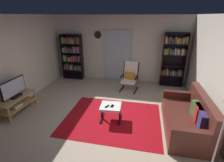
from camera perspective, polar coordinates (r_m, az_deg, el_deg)
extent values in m
plane|color=tan|center=(4.58, -3.63, -12.29)|extent=(7.02, 7.02, 0.00)
cube|color=beige|center=(6.75, 2.64, 10.98)|extent=(5.60, 0.06, 2.60)
cube|color=beige|center=(5.38, -33.09, 4.65)|extent=(0.06, 6.00, 2.60)
cube|color=beige|center=(4.20, 34.20, 0.41)|extent=(0.06, 6.00, 2.60)
cube|color=silver|center=(6.75, 1.88, 8.82)|extent=(1.10, 0.01, 2.00)
cube|color=#A50D16|center=(4.50, 0.11, -12.83)|extent=(2.51, 2.00, 0.01)
cube|color=tan|center=(5.27, -30.43, -4.87)|extent=(0.49, 1.12, 0.02)
cube|color=tan|center=(5.37, -29.92, -7.28)|extent=(0.45, 1.06, 0.02)
cylinder|color=tan|center=(4.93, -31.99, -10.17)|extent=(0.05, 0.05, 0.46)
cylinder|color=tan|center=(5.59, -25.09, -5.12)|extent=(0.05, 0.05, 0.46)
cylinder|color=tan|center=(5.83, -28.23, -4.62)|extent=(0.05, 0.05, 0.46)
cube|color=silver|center=(5.29, -30.68, -7.31)|extent=(0.30, 0.28, 0.07)
cube|color=black|center=(5.25, -30.50, -4.51)|extent=(0.20, 0.32, 0.05)
cube|color=black|center=(5.16, -31.04, -1.93)|extent=(0.04, 0.83, 0.47)
cube|color=silver|center=(5.14, -30.86, -1.95)|extent=(0.01, 0.78, 0.42)
cube|color=black|center=(7.35, -16.65, 8.06)|extent=(0.02, 0.30, 1.87)
cube|color=black|center=(6.99, -10.45, 7.95)|extent=(0.02, 0.30, 1.87)
cube|color=black|center=(7.29, -13.16, 8.29)|extent=(0.86, 0.02, 1.87)
cube|color=black|center=(7.42, -13.01, 1.14)|extent=(0.83, 0.28, 0.02)
cube|color=black|center=(7.31, -13.24, 3.76)|extent=(0.83, 0.28, 0.02)
cube|color=black|center=(7.21, -13.50, 6.58)|extent=(0.83, 0.28, 0.02)
cube|color=black|center=(7.12, -13.76, 9.48)|extent=(0.83, 0.28, 0.02)
cube|color=black|center=(7.06, -14.03, 12.44)|extent=(0.83, 0.28, 0.02)
cube|color=black|center=(7.01, -14.31, 15.31)|extent=(0.83, 0.28, 0.02)
cube|color=red|center=(7.44, -16.09, 4.51)|extent=(0.02, 0.13, 0.16)
cube|color=slate|center=(7.43, -15.76, 4.87)|extent=(0.03, 0.15, 0.25)
cube|color=brown|center=(7.43, -15.42, 4.51)|extent=(0.03, 0.15, 0.15)
cube|color=red|center=(7.38, -15.21, 4.88)|extent=(0.03, 0.14, 0.26)
cube|color=teal|center=(7.37, -14.96, 4.82)|extent=(0.02, 0.11, 0.25)
cube|color=brown|center=(7.38, -14.69, 4.56)|extent=(0.03, 0.13, 0.17)
cube|color=#212931|center=(7.37, -14.43, 4.58)|extent=(0.03, 0.24, 0.18)
cube|color=beige|center=(7.34, -14.09, 4.60)|extent=(0.04, 0.15, 0.19)
cube|color=#A39B2C|center=(7.31, -13.79, 4.78)|extent=(0.02, 0.15, 0.24)
cube|color=#C0B2AB|center=(7.30, -13.51, 4.44)|extent=(0.03, 0.19, 0.16)
cube|color=brown|center=(7.28, -13.19, 4.54)|extent=(0.04, 0.21, 0.19)
cube|color=black|center=(7.25, -12.84, 4.57)|extent=(0.04, 0.14, 0.21)
cube|color=#9C973B|center=(7.22, -12.52, 4.38)|extent=(0.03, 0.17, 0.17)
cube|color=#5987A1|center=(7.21, -12.17, 4.64)|extent=(0.03, 0.12, 0.23)
cube|color=#2F2829|center=(7.20, -11.85, 4.71)|extent=(0.03, 0.21, 0.25)
cube|color=#2C69B6|center=(7.18, -11.54, 4.51)|extent=(0.04, 0.22, 0.21)
cube|color=purple|center=(7.18, -11.15, 4.55)|extent=(0.02, 0.11, 0.21)
cube|color=orange|center=(7.15, -10.87, 4.43)|extent=(0.04, 0.18, 0.19)
cube|color=#969B34|center=(7.12, -10.67, 4.36)|extent=(0.02, 0.18, 0.19)
cube|color=#589A96|center=(7.34, -16.32, 7.72)|extent=(0.04, 0.12, 0.27)
cube|color=gold|center=(7.32, -16.00, 7.44)|extent=(0.02, 0.11, 0.20)
cube|color=gold|center=(7.30, -15.77, 7.61)|extent=(0.03, 0.16, 0.25)
cube|color=#2E7A3B|center=(7.28, -15.56, 7.57)|extent=(0.02, 0.13, 0.24)
cube|color=brown|center=(7.26, -15.27, 7.39)|extent=(0.04, 0.13, 0.19)
cube|color=black|center=(7.26, -14.95, 7.70)|extent=(0.03, 0.20, 0.27)
cube|color=#9E963D|center=(7.25, -14.72, 7.28)|extent=(0.02, 0.20, 0.16)
cube|color=beige|center=(7.22, -14.49, 7.29)|extent=(0.02, 0.16, 0.17)
cube|color=orange|center=(7.23, -14.11, 7.26)|extent=(0.04, 0.14, 0.15)
cube|color=#883789|center=(7.19, -13.86, 7.56)|extent=(0.03, 0.13, 0.23)
cube|color=beige|center=(7.17, -13.66, 7.18)|extent=(0.02, 0.16, 0.15)
cube|color=red|center=(7.16, -13.41, 7.61)|extent=(0.03, 0.21, 0.26)
cube|color=purple|center=(7.14, -13.21, 7.53)|extent=(0.02, 0.13, 0.24)
cube|color=#939F2C|center=(7.14, -12.93, 7.28)|extent=(0.03, 0.19, 0.17)
cube|color=#983494|center=(7.13, -12.58, 7.59)|extent=(0.04, 0.14, 0.25)
cube|color=red|center=(7.12, -12.25, 7.60)|extent=(0.04, 0.15, 0.25)
cube|color=red|center=(7.11, -11.92, 7.25)|extent=(0.03, 0.18, 0.16)
cube|color=#1F1930|center=(7.08, -11.62, 7.29)|extent=(0.04, 0.11, 0.18)
cube|color=beige|center=(7.06, -11.32, 7.53)|extent=(0.03, 0.15, 0.24)
cube|color=#3463A1|center=(7.03, -10.95, 7.38)|extent=(0.04, 0.13, 0.21)
cube|color=olive|center=(7.27, -16.59, 10.20)|extent=(0.04, 0.15, 0.17)
cube|color=#C1B1AE|center=(7.23, -16.31, 10.26)|extent=(0.03, 0.21, 0.19)
cube|color=#3A8446|center=(7.23, -15.99, 10.50)|extent=(0.03, 0.15, 0.25)
cube|color=#339053|center=(7.22, -15.70, 10.48)|extent=(0.03, 0.20, 0.24)
cube|color=#9C4593|center=(7.19, -15.49, 10.20)|extent=(0.03, 0.21, 0.17)
cube|color=gold|center=(7.18, -15.14, 10.14)|extent=(0.03, 0.19, 0.15)
cube|color=black|center=(7.16, -14.87, 10.29)|extent=(0.03, 0.16, 0.19)
cube|color=#9D3785|center=(7.13, -14.62, 10.35)|extent=(0.03, 0.14, 0.21)
cube|color=#3B7B4D|center=(7.14, -14.24, 10.25)|extent=(0.02, 0.18, 0.17)
cube|color=#182C2F|center=(7.12, -13.96, 10.45)|extent=(0.03, 0.12, 0.23)
cube|color=#2F55B3|center=(7.10, -13.64, 10.17)|extent=(0.04, 0.23, 0.16)
cube|color=slate|center=(7.06, -13.42, 10.50)|extent=(0.03, 0.11, 0.25)
cube|color=red|center=(7.06, -13.06, 10.35)|extent=(0.04, 0.21, 0.20)
cube|color=beige|center=(7.03, -12.77, 10.50)|extent=(0.03, 0.16, 0.24)
cube|color=#2C2633|center=(7.03, -12.35, 10.56)|extent=(0.03, 0.15, 0.25)
cube|color=purple|center=(6.98, -12.12, 10.53)|extent=(0.04, 0.14, 0.26)
cube|color=gold|center=(6.97, -11.73, 10.44)|extent=(0.04, 0.11, 0.23)
cube|color=#873F88|center=(6.98, -11.27, 10.28)|extent=(0.03, 0.22, 0.19)
cube|color=#903B94|center=(6.94, -11.02, 10.57)|extent=(0.03, 0.18, 0.26)
cube|color=red|center=(7.20, -17.06, 13.20)|extent=(0.02, 0.12, 0.20)
cube|color=#428F3B|center=(7.18, -16.84, 13.39)|extent=(0.02, 0.21, 0.25)
cube|color=orange|center=(7.19, -16.41, 13.26)|extent=(0.04, 0.22, 0.20)
cube|color=#395BA4|center=(7.17, -16.11, 13.05)|extent=(0.04, 0.14, 0.15)
cube|color=#388250|center=(7.14, -15.84, 13.21)|extent=(0.03, 0.17, 0.19)
cube|color=beige|center=(7.12, -15.53, 13.26)|extent=(0.03, 0.13, 0.20)
cube|color=red|center=(7.09, -15.25, 13.45)|extent=(0.04, 0.17, 0.25)
cube|color=red|center=(7.06, -14.87, 13.19)|extent=(0.04, 0.20, 0.18)
cube|color=#5A929B|center=(7.06, -14.47, 13.34)|extent=(0.03, 0.15, 0.21)
cube|color=olive|center=(7.05, -14.14, 13.51)|extent=(0.03, 0.21, 0.25)
cube|color=teal|center=(7.03, -13.87, 13.51)|extent=(0.03, 0.15, 0.25)
cube|color=#A58C2A|center=(7.00, -13.66, 13.13)|extent=(0.03, 0.19, 0.16)
cube|color=gold|center=(6.99, -13.28, 13.19)|extent=(0.04, 0.23, 0.17)
cube|color=#43813B|center=(6.97, -13.00, 13.52)|extent=(0.03, 0.11, 0.25)
cube|color=#2F1833|center=(6.94, -12.61, 13.44)|extent=(0.04, 0.14, 0.23)
cube|color=red|center=(6.94, -12.24, 13.63)|extent=(0.03, 0.20, 0.27)
cube|color=#233028|center=(6.92, -11.89, 13.45)|extent=(0.03, 0.19, 0.22)
cube|color=beige|center=(6.90, -11.55, 13.57)|extent=(0.03, 0.17, 0.25)
cube|color=orange|center=(6.87, -11.32, 13.35)|extent=(0.04, 0.22, 0.20)
cube|color=black|center=(6.54, 17.03, 7.07)|extent=(0.02, 0.30, 2.02)
cube|color=black|center=(6.66, 24.01, 6.41)|extent=(0.02, 0.30, 2.02)
cube|color=black|center=(6.73, 20.40, 7.06)|extent=(0.83, 0.02, 2.02)
cube|color=black|center=(6.89, 19.48, -1.22)|extent=(0.80, 0.28, 0.02)
cube|color=black|center=(6.76, 19.89, 1.80)|extent=(0.80, 0.28, 0.02)
cube|color=black|center=(6.64, 20.33, 5.07)|extent=(0.80, 0.28, 0.02)
cube|color=black|center=(6.54, 20.79, 8.45)|extent=(0.80, 0.28, 0.02)
cube|color=black|center=(6.47, 21.27, 11.92)|extent=(0.80, 0.28, 0.02)
cube|color=black|center=(6.43, 21.75, 15.30)|extent=(0.80, 0.28, 0.02)
cube|color=orange|center=(6.67, 16.90, 2.85)|extent=(0.03, 0.14, 0.19)
cube|color=#29272B|center=(6.67, 17.27, 2.91)|extent=(0.02, 0.12, 0.21)
cube|color=#9E8E38|center=(6.69, 17.64, 2.86)|extent=(0.04, 0.19, 0.20)
cube|color=red|center=(6.70, 17.99, 3.02)|extent=(0.02, 0.13, 0.24)
cube|color=#2F5BAA|center=(6.69, 18.29, 3.06)|extent=(0.02, 0.24, 0.26)
cube|color=beige|center=(6.70, 18.60, 3.06)|extent=(0.03, 0.16, 0.26)
cube|color=#8E3286|center=(6.69, 18.92, 2.64)|extent=(0.04, 0.12, 0.18)
cube|color=#221C2C|center=(6.72, 19.22, 2.72)|extent=(0.02, 0.20, 0.19)
cube|color=#2D8A50|center=(6.73, 19.45, 2.75)|extent=(0.03, 0.14, 0.20)
cube|color=orange|center=(6.74, 19.75, 2.60)|extent=(0.02, 0.19, 0.17)
cube|color=#398841|center=(6.75, 20.13, 2.56)|extent=(0.04, 0.14, 0.17)
cube|color=beige|center=(6.74, 20.57, 2.62)|extent=(0.04, 0.18, 0.20)
cube|color=black|center=(6.75, 20.92, 2.66)|extent=(0.02, 0.13, 0.21)
cube|color=#92478B|center=(6.74, 21.18, 2.45)|extent=(0.03, 0.17, 0.18)
cube|color=black|center=(6.75, 21.47, 2.53)|extent=(0.03, 0.23, 0.20)
cube|color=orange|center=(6.76, 21.80, 2.48)|extent=(0.02, 0.13, 0.19)
cube|color=teal|center=(6.76, 22.04, 2.50)|extent=(0.03, 0.24, 0.20)
cube|color=#BBB1A4|center=(6.78, 22.30, 2.72)|extent=(0.02, 0.14, 0.25)
cube|color=orange|center=(6.78, 22.57, 2.37)|extent=(0.03, 0.14, 0.18)
cube|color=#43824C|center=(6.80, 22.87, 2.58)|extent=(0.02, 0.22, 0.23)
cube|color=#428E40|center=(6.47, 17.63, 9.62)|extent=(0.02, 0.22, 0.19)
cube|color=gold|center=(6.47, 17.97, 9.70)|extent=(0.04, 0.16, 0.21)
cube|color=teal|center=(6.48, 18.36, 9.65)|extent=(0.04, 0.23, 0.21)
cube|color=gold|center=(6.47, 18.81, 9.77)|extent=(0.03, 0.12, 0.25)
cube|color=#202C23|center=(6.51, 19.15, 9.48)|extent=(0.04, 0.20, 0.18)
cube|color=#9C9B3E|center=(6.49, 19.58, 9.69)|extent=(0.03, 0.15, 0.24)
cube|color=brown|center=(6.50, 19.87, 9.30)|extent=(0.03, 0.18, 0.16)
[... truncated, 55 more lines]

